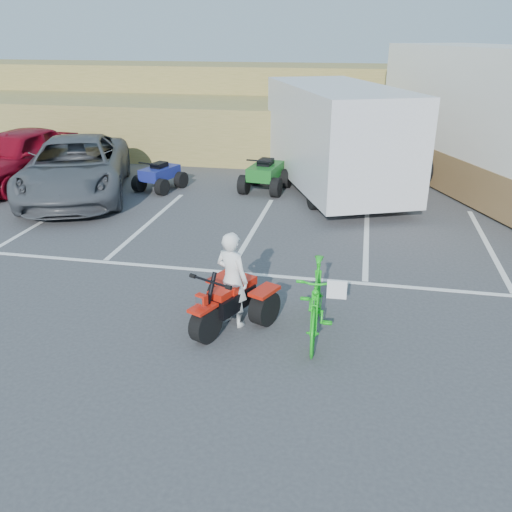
% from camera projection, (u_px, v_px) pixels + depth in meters
% --- Properties ---
extents(ground, '(100.00, 100.00, 0.00)m').
position_uv_depth(ground, '(193.00, 333.00, 8.71)').
color(ground, '#3C3C3F').
rests_on(ground, ground).
extents(parking_stripes, '(28.00, 5.16, 0.01)m').
position_uv_depth(parking_stripes, '(284.00, 245.00, 12.23)').
color(parking_stripes, white).
rests_on(parking_stripes, ground).
extents(grass_embankment, '(40.00, 8.50, 3.10)m').
position_uv_depth(grass_embankment, '(305.00, 111.00, 22.17)').
color(grass_embankment, olive).
rests_on(grass_embankment, ground).
extents(red_trike_atv, '(1.70, 1.89, 1.01)m').
position_uv_depth(red_trike_atv, '(227.00, 327.00, 8.89)').
color(red_trike_atv, red).
rests_on(red_trike_atv, ground).
extents(rider, '(0.69, 0.59, 1.60)m').
position_uv_depth(rider, '(232.00, 279.00, 8.69)').
color(rider, white).
rests_on(rider, ground).
extents(green_dirt_bike, '(0.64, 2.04, 1.22)m').
position_uv_depth(green_dirt_bike, '(316.00, 301.00, 8.42)').
color(green_dirt_bike, '#14BF19').
rests_on(green_dirt_bike, ground).
extents(grey_pickup, '(4.66, 6.55, 1.66)m').
position_uv_depth(grey_pickup, '(76.00, 168.00, 15.63)').
color(grey_pickup, '#494C51').
rests_on(grey_pickup, ground).
extents(red_car, '(2.43, 5.20, 1.72)m').
position_uv_depth(red_car, '(17.00, 156.00, 16.86)').
color(red_car, maroon).
rests_on(red_car, ground).
extents(cargo_trailer, '(4.94, 7.06, 3.06)m').
position_uv_depth(cargo_trailer, '(336.00, 136.00, 15.78)').
color(cargo_trailer, silver).
rests_on(cargo_trailer, ground).
extents(quad_atv_blue, '(1.44, 1.68, 0.93)m').
position_uv_depth(quad_atv_blue, '(161.00, 190.00, 16.53)').
color(quad_atv_blue, navy).
rests_on(quad_atv_blue, ground).
extents(quad_atv_green, '(1.43, 1.79, 1.08)m').
position_uv_depth(quad_atv_green, '(265.00, 191.00, 16.41)').
color(quad_atv_green, '#16611D').
rests_on(quad_atv_green, ground).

